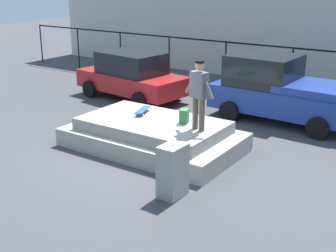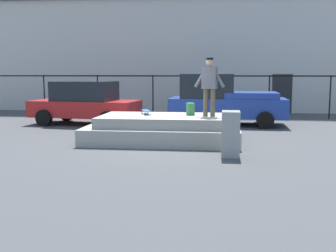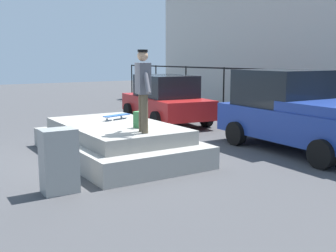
{
  "view_description": "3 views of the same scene",
  "coord_description": "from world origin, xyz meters",
  "px_view_note": "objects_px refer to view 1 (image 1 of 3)",
  "views": [
    {
      "loc": [
        6.72,
        -9.04,
        4.43
      ],
      "look_at": [
        -0.22,
        1.19,
        0.28
      ],
      "focal_mm": 48.59,
      "sensor_mm": 36.0,
      "label": 1
    },
    {
      "loc": [
        1.59,
        -11.8,
        2.06
      ],
      "look_at": [
        0.04,
        1.25,
        0.32
      ],
      "focal_mm": 42.96,
      "sensor_mm": 36.0,
      "label": 2
    },
    {
      "loc": [
        8.86,
        -4.02,
        2.33
      ],
      "look_at": [
        0.2,
        1.51,
        0.63
      ],
      "focal_mm": 44.14,
      "sensor_mm": 36.0,
      "label": 3
    }
  ],
  "objects_px": {
    "car_red_sedan_near": "(132,75)",
    "car_blue_pickup_mid": "(281,90)",
    "backpack": "(184,116)",
    "skateboard": "(143,110)",
    "skateboarder": "(199,91)",
    "utility_box": "(173,171)"
  },
  "relations": [
    {
      "from": "car_red_sedan_near",
      "to": "car_blue_pickup_mid",
      "type": "bearing_deg",
      "value": 5.43
    },
    {
      "from": "backpack",
      "to": "car_blue_pickup_mid",
      "type": "distance_m",
      "value": 4.13
    },
    {
      "from": "backpack",
      "to": "skateboard",
      "type": "bearing_deg",
      "value": -111.08
    },
    {
      "from": "skateboard",
      "to": "backpack",
      "type": "relative_size",
      "value": 2.17
    },
    {
      "from": "skateboarder",
      "to": "car_blue_pickup_mid",
      "type": "xyz_separation_m",
      "value": [
        0.49,
        4.24,
        -0.79
      ]
    },
    {
      "from": "skateboarder",
      "to": "utility_box",
      "type": "relative_size",
      "value": 1.52
    },
    {
      "from": "skateboarder",
      "to": "car_red_sedan_near",
      "type": "relative_size",
      "value": 0.38
    },
    {
      "from": "backpack",
      "to": "car_blue_pickup_mid",
      "type": "relative_size",
      "value": 0.08
    },
    {
      "from": "car_red_sedan_near",
      "to": "backpack",
      "type": "bearing_deg",
      "value": -37.81
    },
    {
      "from": "skateboard",
      "to": "utility_box",
      "type": "relative_size",
      "value": 0.71
    },
    {
      "from": "car_red_sedan_near",
      "to": "car_blue_pickup_mid",
      "type": "distance_m",
      "value": 5.55
    },
    {
      "from": "utility_box",
      "to": "car_blue_pickup_mid",
      "type": "bearing_deg",
      "value": 91.97
    },
    {
      "from": "skateboard",
      "to": "car_blue_pickup_mid",
      "type": "distance_m",
      "value": 4.62
    },
    {
      "from": "car_red_sedan_near",
      "to": "utility_box",
      "type": "height_order",
      "value": "car_red_sedan_near"
    },
    {
      "from": "backpack",
      "to": "car_red_sedan_near",
      "type": "xyz_separation_m",
      "value": [
        -4.46,
        3.46,
        -0.1
      ]
    },
    {
      "from": "skateboard",
      "to": "backpack",
      "type": "xyz_separation_m",
      "value": [
        1.39,
        -0.07,
        0.08
      ]
    },
    {
      "from": "car_red_sedan_near",
      "to": "utility_box",
      "type": "bearing_deg",
      "value": -45.55
    },
    {
      "from": "skateboard",
      "to": "backpack",
      "type": "bearing_deg",
      "value": -3.03
    },
    {
      "from": "skateboarder",
      "to": "backpack",
      "type": "distance_m",
      "value": 1.01
    },
    {
      "from": "skateboarder",
      "to": "skateboard",
      "type": "height_order",
      "value": "skateboarder"
    },
    {
      "from": "car_blue_pickup_mid",
      "to": "utility_box",
      "type": "height_order",
      "value": "car_blue_pickup_mid"
    },
    {
      "from": "skateboarder",
      "to": "backpack",
      "type": "height_order",
      "value": "skateboarder"
    }
  ]
}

